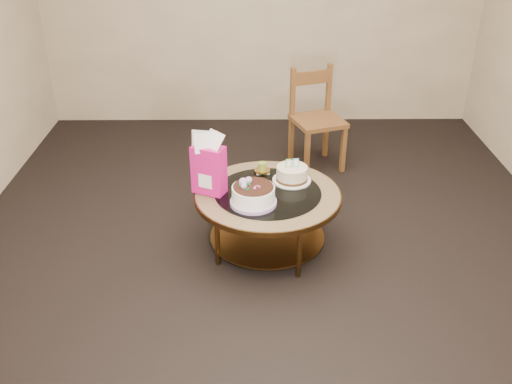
{
  "coord_description": "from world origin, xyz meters",
  "views": [
    {
      "loc": [
        -0.11,
        -3.44,
        2.36
      ],
      "look_at": [
        -0.08,
        0.02,
        0.45
      ],
      "focal_mm": 40.0,
      "sensor_mm": 36.0,
      "label": 1
    }
  ],
  "objects_px": {
    "decorated_cake": "(253,196)",
    "dining_chair": "(316,118)",
    "coffee_table": "(268,202)",
    "cream_cake": "(292,174)",
    "gift_bag": "(209,163)"
  },
  "relations": [
    {
      "from": "decorated_cake",
      "to": "dining_chair",
      "type": "xyz_separation_m",
      "value": [
        0.58,
        1.53,
        -0.06
      ]
    },
    {
      "from": "coffee_table",
      "to": "decorated_cake",
      "type": "distance_m",
      "value": 0.24
    },
    {
      "from": "decorated_cake",
      "to": "cream_cake",
      "type": "xyz_separation_m",
      "value": [
        0.28,
        0.32,
        -0.0
      ]
    },
    {
      "from": "cream_cake",
      "to": "dining_chair",
      "type": "xyz_separation_m",
      "value": [
        0.3,
        1.2,
        -0.05
      ]
    },
    {
      "from": "coffee_table",
      "to": "dining_chair",
      "type": "xyz_separation_m",
      "value": [
        0.48,
        1.37,
        0.08
      ]
    },
    {
      "from": "dining_chair",
      "to": "gift_bag",
      "type": "bearing_deg",
      "value": -142.09
    },
    {
      "from": "cream_cake",
      "to": "gift_bag",
      "type": "xyz_separation_m",
      "value": [
        -0.58,
        -0.15,
        0.16
      ]
    },
    {
      "from": "cream_cake",
      "to": "dining_chair",
      "type": "relative_size",
      "value": 0.3
    },
    {
      "from": "coffee_table",
      "to": "cream_cake",
      "type": "distance_m",
      "value": 0.27
    },
    {
      "from": "coffee_table",
      "to": "cream_cake",
      "type": "height_order",
      "value": "cream_cake"
    },
    {
      "from": "decorated_cake",
      "to": "cream_cake",
      "type": "relative_size",
      "value": 1.13
    },
    {
      "from": "coffee_table",
      "to": "gift_bag",
      "type": "relative_size",
      "value": 2.33
    },
    {
      "from": "cream_cake",
      "to": "decorated_cake",
      "type": "bearing_deg",
      "value": -139.92
    },
    {
      "from": "decorated_cake",
      "to": "coffee_table",
      "type": "bearing_deg",
      "value": 57.48
    },
    {
      "from": "decorated_cake",
      "to": "cream_cake",
      "type": "bearing_deg",
      "value": 49.26
    }
  ]
}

